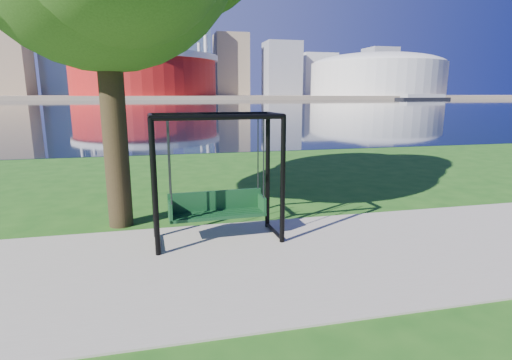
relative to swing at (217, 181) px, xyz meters
name	(u,v)px	position (x,y,z in m)	size (l,w,h in m)	color
ground	(250,250)	(0.48, -0.63, -1.15)	(900.00, 900.00, 0.00)	#1E5114
path	(256,261)	(0.48, -1.13, -1.13)	(120.00, 4.00, 0.03)	#9E937F
river	(167,105)	(0.48, 101.37, -1.14)	(900.00, 180.00, 0.02)	black
far_bank	(163,97)	(0.48, 305.37, -0.15)	(900.00, 228.00, 2.00)	#937F60
stadium	(145,74)	(-9.52, 234.37, 13.08)	(83.00, 83.00, 32.00)	maroon
arena	(377,74)	(135.48, 234.37, 14.73)	(84.00, 84.00, 26.56)	beige
skyline	(155,50)	(-3.79, 318.77, 34.74)	(392.00, 66.00, 96.50)	gray
swing	(217,181)	(0.00, 0.00, 0.00)	(2.36, 1.11, 2.38)	black
barge	(423,97)	(130.49, 177.69, 0.14)	(28.80, 9.06, 2.84)	black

